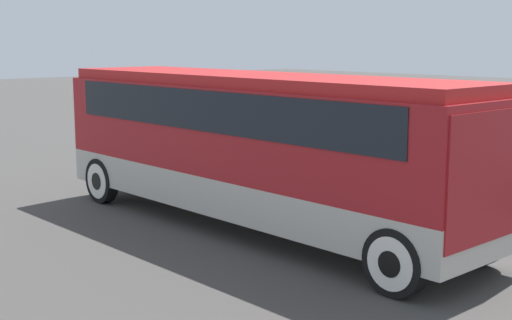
{
  "coord_description": "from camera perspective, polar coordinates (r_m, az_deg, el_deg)",
  "views": [
    {
      "loc": [
        10.57,
        -9.6,
        3.82
      ],
      "look_at": [
        0.0,
        0.0,
        1.42
      ],
      "focal_mm": 50.0,
      "sensor_mm": 36.0,
      "label": 1
    }
  ],
  "objects": [
    {
      "name": "parked_car_mid",
      "position": [
        21.84,
        14.7,
        0.98
      ],
      "size": [
        4.12,
        1.93,
        1.37
      ],
      "color": "#BCBCC1",
      "rests_on": "ground_plane"
    },
    {
      "name": "ground_plane",
      "position": [
        14.78,
        0.0,
        -5.44
      ],
      "size": [
        120.0,
        120.0,
        0.0
      ],
      "primitive_type": "plane",
      "color": "#423F3D"
    },
    {
      "name": "tour_bus",
      "position": [
        14.34,
        0.26,
        1.86
      ],
      "size": [
        10.47,
        2.6,
        3.16
      ],
      "color": "#B7B2A8",
      "rests_on": "ground_plane"
    }
  ]
}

